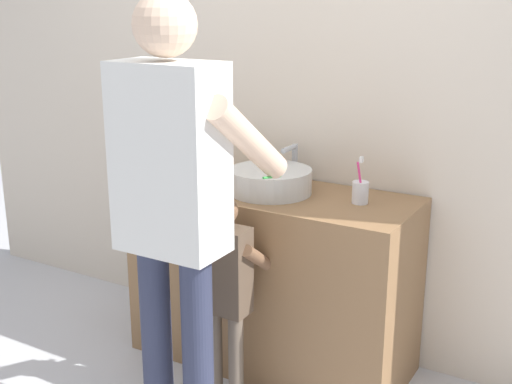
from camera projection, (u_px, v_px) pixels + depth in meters
back_wall at (306, 72)px, 3.14m from camera, size 4.40×0.08×2.70m
vanity_cabinet at (272, 278)px, 3.13m from camera, size 1.30×0.54×0.84m
sink_basin at (271, 181)px, 2.98m from camera, size 0.37×0.37×0.11m
faucet at (293, 165)px, 3.16m from camera, size 0.18×0.14×0.18m
toothbrush_cup at (360, 192)px, 2.83m from camera, size 0.07×0.07×0.21m
soap_bottle at (226, 166)px, 3.20m from camera, size 0.06×0.06×0.17m
child_toddler at (225, 282)px, 2.76m from camera, size 0.29×0.29×0.93m
adult_parent at (174, 187)px, 2.42m from camera, size 0.53×0.56×1.71m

